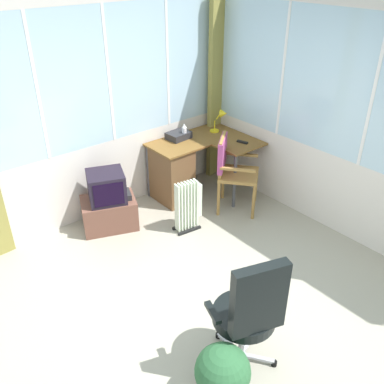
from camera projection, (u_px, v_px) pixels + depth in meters
The scene contains 14 objects.
ground at pixel (213, 322), 3.96m from camera, with size 5.21×5.62×0.06m, color #A09A89.
north_window_panel at pixel (78, 116), 4.84m from camera, with size 4.21×0.07×2.67m.
east_window_panel at pixel (367, 130), 4.46m from camera, with size 0.07×4.62×2.67m.
curtain_corner at pixel (216, 90), 5.88m from camera, with size 0.26×0.07×2.57m, color olive.
desk at pixel (176, 170), 5.66m from camera, with size 1.28×1.03×0.78m.
desk_lamp at pixel (222, 117), 5.81m from camera, with size 0.24×0.20×0.32m.
tv_remote at pixel (242, 142), 5.55m from camera, with size 0.04×0.15×0.02m, color black.
spray_bottle at pixel (184, 132), 5.62m from camera, with size 0.06×0.06×0.22m.
paper_tray at pixel (178, 135), 5.66m from camera, with size 0.30×0.23×0.09m, color #29292C.
wooden_armchair at pixel (229, 164), 5.34m from camera, with size 0.68×0.68×0.99m.
office_chair at pixel (250, 310), 3.19m from camera, with size 0.63×0.59×1.13m.
tv_on_stand at pixel (109, 203), 5.10m from camera, with size 0.76×0.65×0.74m.
space_heater at pixel (189, 206), 5.06m from camera, with size 0.36×0.21×0.65m.
potted_plant at pixel (222, 374), 3.12m from camera, with size 0.42×0.42×0.52m.
Camera 1 is at (-1.95, -2.05, 2.99)m, focal length 39.76 mm.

